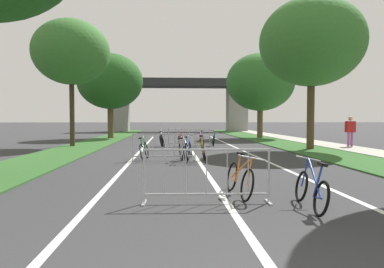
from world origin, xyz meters
name	(u,v)px	position (x,y,z in m)	size (l,w,h in m)	color
grass_verge_left	(93,143)	(-6.03, 21.23, 0.03)	(2.66, 51.89, 0.05)	#2D5B26
grass_verge_right	(277,143)	(6.03, 21.23, 0.03)	(2.66, 51.89, 0.05)	#2D5B26
sidewalk_path_right	(312,142)	(8.37, 21.23, 0.04)	(2.03, 51.89, 0.08)	#ADA89E
lane_stripe_center	(193,152)	(0.00, 15.01, 0.00)	(0.14, 30.02, 0.01)	silver
lane_stripe_right_lane	(246,152)	(2.58, 15.01, 0.00)	(0.14, 30.02, 0.01)	silver
lane_stripe_left_lane	(138,153)	(-2.58, 15.01, 0.00)	(0.14, 30.02, 0.01)	silver
overpass_bridge	(179,96)	(0.00, 42.88, 4.43)	(18.05, 3.78, 6.52)	#2D2D30
tree_left_pine_far	(71,52)	(-6.68, 18.85, 5.38)	(4.34, 4.34, 7.24)	#3D2D1E
tree_left_maple_mid	(110,81)	(-5.88, 27.17, 4.60)	(5.23, 5.23, 6.84)	brown
tree_right_oak_mid	(312,42)	(6.18, 16.10, 5.53)	(5.32, 5.32, 7.80)	#4C3823
tree_right_pine_near	(260,82)	(6.28, 26.86, 4.59)	(5.53, 5.53, 6.95)	brown
crowd_barrier_nearest	(207,176)	(-0.39, 4.81, 0.52)	(2.46, 0.53, 1.05)	#ADADB2
crowd_barrier_second	(164,147)	(-1.31, 11.73, 0.52)	(2.45, 0.47, 1.05)	#ADADB2
crowd_barrier_third	(189,138)	(0.03, 18.66, 0.52)	(2.46, 0.49, 1.05)	#ADADB2
bicycle_blue_0	(189,149)	(-0.34, 12.32, 0.39)	(0.44, 1.73, 0.95)	black
bicycle_orange_1	(239,179)	(0.36, 5.39, 0.37)	(0.61, 1.72, 0.92)	black
bicycle_black_2	(162,141)	(-1.55, 18.10, 0.35)	(0.47, 1.68, 0.87)	black
bicycle_yellow_3	(203,152)	(0.16, 11.34, 0.36)	(0.49, 1.60, 0.99)	black
bicycle_green_4	(144,150)	(-2.12, 12.21, 0.37)	(0.48, 1.64, 0.94)	black
bicycle_purple_5	(202,140)	(0.78, 19.05, 0.37)	(0.51, 1.71, 0.93)	black
bicycle_white_6	(162,140)	(-1.55, 19.02, 0.38)	(0.47, 1.65, 0.98)	black
bicycle_silver_7	(183,152)	(-0.61, 11.25, 0.37)	(0.45, 1.69, 0.91)	black
bicycle_teal_8	(214,140)	(1.50, 19.07, 0.35)	(0.46, 1.63, 0.86)	black
bicycle_red_9	(181,141)	(-0.45, 18.27, 0.35)	(0.49, 1.72, 0.95)	black
bicycle_blue_10	(311,190)	(1.44, 4.28, 0.35)	(0.52, 1.70, 0.91)	black
pedestrian_pushing_bike	(350,129)	(8.84, 17.12, 1.06)	(0.63, 0.30, 1.74)	#994C8C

